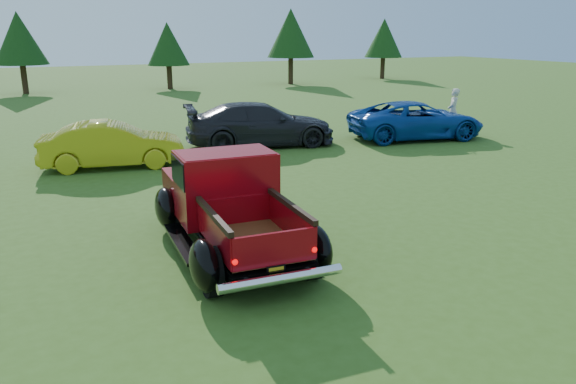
% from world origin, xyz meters
% --- Properties ---
extents(ground, '(120.00, 120.00, 0.00)m').
position_xyz_m(ground, '(0.00, 0.00, 0.00)').
color(ground, '#355418').
rests_on(ground, ground).
extents(tree_mid_left, '(3.20, 3.20, 5.00)m').
position_xyz_m(tree_mid_left, '(-3.00, 31.00, 3.38)').
color(tree_mid_left, '#332114').
rests_on(tree_mid_left, ground).
extents(tree_mid_right, '(2.82, 2.82, 4.40)m').
position_xyz_m(tree_mid_right, '(6.00, 30.00, 2.97)').
color(tree_mid_right, '#332114').
rests_on(tree_mid_right, ground).
extents(tree_east, '(3.46, 3.46, 5.40)m').
position_xyz_m(tree_east, '(15.00, 29.50, 3.66)').
color(tree_east, '#332114').
rests_on(tree_east, ground).
extents(tree_far_east, '(3.07, 3.07, 4.80)m').
position_xyz_m(tree_far_east, '(24.00, 30.50, 3.25)').
color(tree_far_east, '#332114').
rests_on(tree_far_east, ground).
extents(pickup_truck, '(2.53, 4.90, 1.77)m').
position_xyz_m(pickup_truck, '(-0.71, 0.78, 0.84)').
color(pickup_truck, black).
rests_on(pickup_truck, ground).
extents(show_car_yellow, '(4.23, 2.17, 1.33)m').
position_xyz_m(show_car_yellow, '(-1.50, 8.09, 0.66)').
color(show_car_yellow, '#AFA617').
rests_on(show_car_yellow, ground).
extents(show_car_grey, '(5.43, 3.09, 1.48)m').
position_xyz_m(show_car_grey, '(3.63, 9.14, 0.74)').
color(show_car_grey, black).
rests_on(show_car_grey, ground).
extents(show_car_blue, '(5.28, 3.24, 1.37)m').
position_xyz_m(show_car_blue, '(9.29, 7.79, 0.68)').
color(show_car_blue, '#0D3B92').
rests_on(show_car_blue, ground).
extents(spectator, '(0.73, 0.73, 1.71)m').
position_xyz_m(spectator, '(11.37, 8.18, 0.85)').
color(spectator, beige).
rests_on(spectator, ground).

